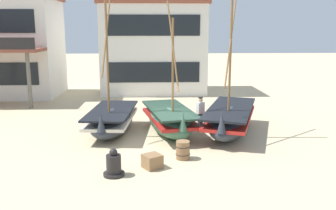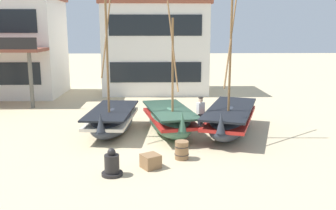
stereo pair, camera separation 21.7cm
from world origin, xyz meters
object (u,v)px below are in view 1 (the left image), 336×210
at_px(fishing_boat_centre_large, 230,119).
at_px(wooden_barrel, 183,150).
at_px(harbor_building_main, 154,47).
at_px(fisherman_by_hull, 200,114).
at_px(fishing_boat_near_left, 170,120).
at_px(capstan_winch, 114,165).
at_px(fishing_boat_far_right, 112,120).
at_px(cargo_crate, 152,161).

height_order(fishing_boat_centre_large, wooden_barrel, fishing_boat_centre_large).
bearing_deg(harbor_building_main, fisherman_by_hull, -79.37).
bearing_deg(fishing_boat_centre_large, fisherman_by_hull, 160.15).
distance_m(fishing_boat_near_left, harbor_building_main, 12.44).
bearing_deg(fisherman_by_hull, fishing_boat_near_left, -164.35).
xyz_separation_m(fisherman_by_hull, capstan_winch, (-3.59, -5.32, -0.47)).
xyz_separation_m(fishing_boat_far_right, fisherman_by_hull, (4.21, 0.21, 0.19)).
height_order(fishing_boat_near_left, capstan_winch, fishing_boat_near_left).
bearing_deg(fishing_boat_centre_large, capstan_winch, -135.54).
bearing_deg(capstan_winch, cargo_crate, 26.19).
xyz_separation_m(capstan_winch, harbor_building_main, (1.40, 17.01, 3.10)).
height_order(wooden_barrel, cargo_crate, wooden_barrel).
bearing_deg(capstan_winch, fishing_boat_far_right, 96.90).
bearing_deg(harbor_building_main, fishing_boat_centre_large, -73.81).
height_order(fishing_boat_centre_large, fisherman_by_hull, fishing_boat_centre_large).
distance_m(fishing_boat_far_right, cargo_crate, 4.89).
xyz_separation_m(fishing_boat_centre_large, wooden_barrel, (-2.48, -3.33, -0.36)).
distance_m(fisherman_by_hull, harbor_building_main, 12.18).
relative_size(fisherman_by_hull, harbor_building_main, 0.21).
distance_m(wooden_barrel, harbor_building_main, 15.85).
distance_m(fishing_boat_centre_large, capstan_winch, 6.92).
xyz_separation_m(capstan_winch, cargo_crate, (1.29, 0.63, -0.12)).
bearing_deg(harbor_building_main, fishing_boat_far_right, -99.63).
relative_size(fishing_boat_centre_large, fisherman_by_hull, 4.14).
relative_size(fishing_boat_far_right, harbor_building_main, 0.80).
relative_size(fishing_boat_near_left, cargo_crate, 10.33).
relative_size(fishing_boat_near_left, capstan_winch, 6.45).
height_order(fishing_boat_near_left, fishing_boat_far_right, fishing_boat_far_right).
height_order(fishing_boat_near_left, fisherman_by_hull, fishing_boat_near_left).
bearing_deg(fishing_boat_centre_large, wooden_barrel, -126.70).
xyz_separation_m(fishing_boat_near_left, cargo_crate, (-0.81, -4.27, -0.43)).
relative_size(wooden_barrel, harbor_building_main, 0.09).
bearing_deg(capstan_winch, wooden_barrel, 31.60).
xyz_separation_m(capstan_winch, wooden_barrel, (2.45, 1.51, -0.02)).
bearing_deg(cargo_crate, fishing_boat_near_left, 79.27).
bearing_deg(fishing_boat_far_right, capstan_winch, -83.10).
bearing_deg(capstan_winch, fisherman_by_hull, 55.99).
height_order(fisherman_by_hull, wooden_barrel, fisherman_by_hull).
bearing_deg(fisherman_by_hull, fishing_boat_centre_large, -19.85).
xyz_separation_m(fisherman_by_hull, wooden_barrel, (-1.14, -3.82, -0.48)).
bearing_deg(cargo_crate, capstan_winch, -153.81).
bearing_deg(fishing_boat_centre_large, harbor_building_main, 106.19).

